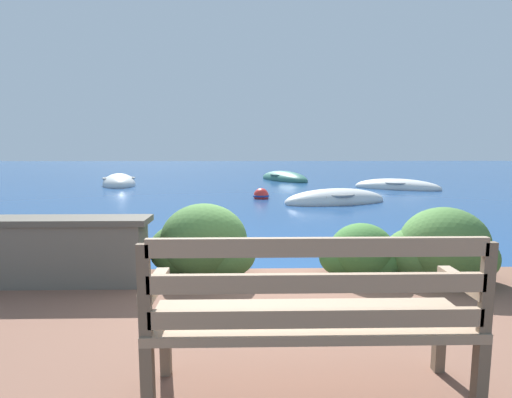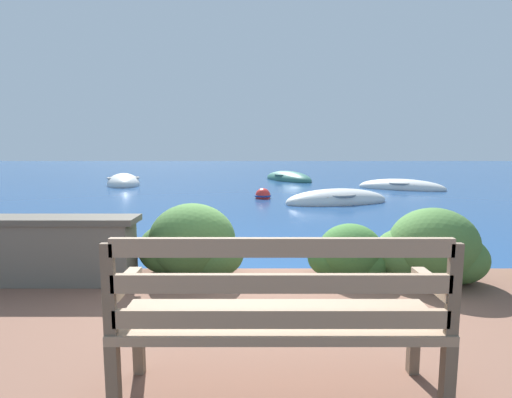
{
  "view_description": "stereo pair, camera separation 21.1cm",
  "coord_description": "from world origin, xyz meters",
  "px_view_note": "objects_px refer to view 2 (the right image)",
  "views": [
    {
      "loc": [
        -0.34,
        -4.31,
        1.57
      ],
      "look_at": [
        -0.15,
        4.54,
        0.41
      ],
      "focal_mm": 28.0,
      "sensor_mm": 36.0,
      "label": 1
    },
    {
      "loc": [
        -0.13,
        -4.31,
        1.57
      ],
      "look_at": [
        -0.15,
        4.54,
        0.41
      ],
      "focal_mm": 28.0,
      "sensor_mm": 36.0,
      "label": 2
    }
  ],
  "objects_px": {
    "rowboat_nearest": "(338,201)",
    "mooring_buoy": "(264,196)",
    "rowboat_mid": "(402,188)",
    "rowboat_far": "(125,183)",
    "rowboat_outer": "(289,179)",
    "park_bench": "(280,314)"
  },
  "relations": [
    {
      "from": "rowboat_nearest",
      "to": "rowboat_outer",
      "type": "xyz_separation_m",
      "value": [
        -0.75,
        7.66,
        0.0
      ]
    },
    {
      "from": "rowboat_far",
      "to": "rowboat_outer",
      "type": "bearing_deg",
      "value": 90.49
    },
    {
      "from": "rowboat_mid",
      "to": "rowboat_far",
      "type": "relative_size",
      "value": 1.11
    },
    {
      "from": "park_bench",
      "to": "mooring_buoy",
      "type": "distance_m",
      "value": 10.13
    },
    {
      "from": "rowboat_nearest",
      "to": "rowboat_outer",
      "type": "height_order",
      "value": "rowboat_outer"
    },
    {
      "from": "rowboat_nearest",
      "to": "mooring_buoy",
      "type": "bearing_deg",
      "value": -42.73
    },
    {
      "from": "park_bench",
      "to": "rowboat_far",
      "type": "distance_m",
      "value": 15.37
    },
    {
      "from": "rowboat_mid",
      "to": "rowboat_far",
      "type": "height_order",
      "value": "rowboat_far"
    },
    {
      "from": "rowboat_outer",
      "to": "mooring_buoy",
      "type": "bearing_deg",
      "value": 141.7
    },
    {
      "from": "rowboat_far",
      "to": "mooring_buoy",
      "type": "bearing_deg",
      "value": 34.58
    },
    {
      "from": "rowboat_mid",
      "to": "rowboat_far",
      "type": "distance_m",
      "value": 10.95
    },
    {
      "from": "rowboat_mid",
      "to": "mooring_buoy",
      "type": "height_order",
      "value": "rowboat_mid"
    },
    {
      "from": "rowboat_outer",
      "to": "mooring_buoy",
      "type": "height_order",
      "value": "rowboat_outer"
    },
    {
      "from": "rowboat_nearest",
      "to": "park_bench",
      "type": "bearing_deg",
      "value": 60.54
    },
    {
      "from": "rowboat_nearest",
      "to": "rowboat_far",
      "type": "height_order",
      "value": "rowboat_far"
    },
    {
      "from": "rowboat_nearest",
      "to": "mooring_buoy",
      "type": "height_order",
      "value": "rowboat_nearest"
    },
    {
      "from": "rowboat_nearest",
      "to": "rowboat_far",
      "type": "bearing_deg",
      "value": -50.36
    },
    {
      "from": "rowboat_outer",
      "to": "rowboat_mid",
      "type": "bearing_deg",
      "value": -162.41
    },
    {
      "from": "rowboat_mid",
      "to": "rowboat_outer",
      "type": "xyz_separation_m",
      "value": [
        -3.89,
        3.93,
        0.01
      ]
    },
    {
      "from": "rowboat_nearest",
      "to": "rowboat_far",
      "type": "relative_size",
      "value": 1.1
    },
    {
      "from": "mooring_buoy",
      "to": "rowboat_nearest",
      "type": "bearing_deg",
      "value": -26.56
    },
    {
      "from": "park_bench",
      "to": "rowboat_outer",
      "type": "relative_size",
      "value": 0.48
    }
  ]
}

